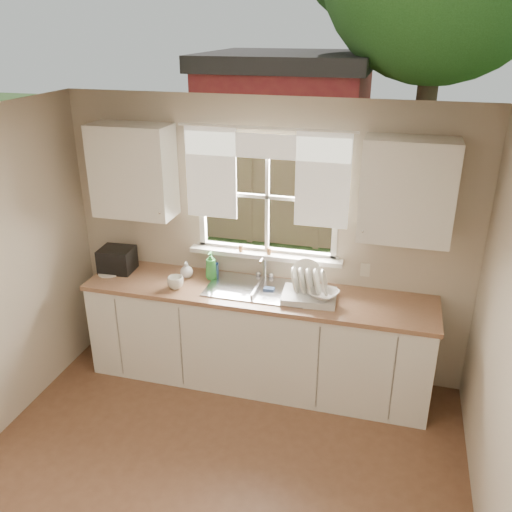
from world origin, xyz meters
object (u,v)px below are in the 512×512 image
(cup, at_px, (175,283))
(black_appliance, at_px, (117,260))
(dish_rack, at_px, (309,291))
(soap_bottle_a, at_px, (211,265))

(cup, relative_size, black_appliance, 0.47)
(cup, height_order, black_appliance, black_appliance)
(dish_rack, distance_m, soap_bottle_a, 0.93)
(soap_bottle_a, bearing_deg, black_appliance, -176.64)
(cup, bearing_deg, soap_bottle_a, 58.11)
(dish_rack, xyz_separation_m, soap_bottle_a, (-0.92, 0.16, 0.05))
(black_appliance, bearing_deg, soap_bottle_a, 0.31)
(dish_rack, bearing_deg, cup, -174.68)
(dish_rack, bearing_deg, soap_bottle_a, 170.21)
(soap_bottle_a, bearing_deg, dish_rack, -10.31)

